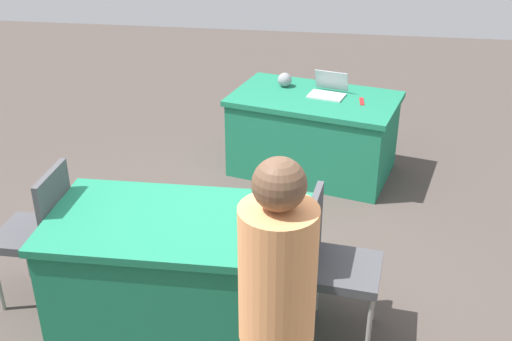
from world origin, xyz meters
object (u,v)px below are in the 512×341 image
table_mid_right (183,270)px  yarn_ball (285,80)px  table_foreground (313,134)px  chair_tucked_right (40,226)px  laptop_silver (328,91)px  scissors_red (362,101)px  person_attendee_standing (277,312)px  chair_near_front (333,258)px

table_mid_right → yarn_ball: yarn_ball is taller
table_foreground → chair_tucked_right: bearing=52.8°
table_foreground → laptop_silver: bearing=-155.6°
scissors_red → yarn_ball: bearing=-115.5°
table_foreground → yarn_ball: size_ratio=12.50×
person_attendee_standing → scissors_red: bearing=124.3°
table_foreground → chair_tucked_right: size_ratio=1.71×
table_foreground → yarn_ball: yarn_ball is taller
table_foreground → scissors_red: (-0.43, 0.08, 0.38)m
person_attendee_standing → laptop_silver: (-0.09, -3.33, -0.16)m
table_foreground → yarn_ball: bearing=-36.7°
table_foreground → chair_tucked_right: chair_tucked_right is taller
chair_near_front → person_attendee_standing: bearing=-6.7°
chair_near_front → scissors_red: bearing=-178.0°
person_attendee_standing → yarn_ball: 3.52m
chair_near_front → yarn_ball: (0.57, -2.50, 0.26)m
chair_tucked_right → scissors_red: bearing=-44.3°
chair_tucked_right → person_attendee_standing: size_ratio=0.57×
scissors_red → table_mid_right: bearing=-29.5°
chair_tucked_right → yarn_ball: bearing=-29.0°
laptop_silver → scissors_red: (-0.31, 0.13, -0.04)m
chair_near_front → chair_tucked_right: chair_tucked_right is taller
person_attendee_standing → laptop_silver: person_attendee_standing is taller
person_attendee_standing → scissors_red: (-0.40, -3.20, -0.19)m
table_mid_right → laptop_silver: 2.50m
laptop_silver → yarn_ball: 0.46m
table_mid_right → person_attendee_standing: size_ratio=0.98×
chair_tucked_right → scissors_red: chair_tucked_right is taller
chair_tucked_right → yarn_ball: 2.79m
table_foreground → laptop_silver: size_ratio=4.40×
table_mid_right → chair_tucked_right: chair_tucked_right is taller
table_foreground → chair_near_front: 2.29m
laptop_silver → yarn_ball: size_ratio=2.84×
laptop_silver → scissors_red: 0.34m
chair_near_front → chair_tucked_right: (1.92, -0.08, 0.00)m
table_mid_right → person_attendee_standing: (-0.71, 1.00, 0.57)m
table_mid_right → chair_near_front: size_ratio=1.72×
table_mid_right → scissors_red: size_ratio=9.31×
chair_near_front → chair_tucked_right: 1.92m
table_foreground → chair_near_front: (-0.26, 2.27, 0.18)m
person_attendee_standing → scissors_red: size_ratio=9.50×
table_foreground → person_attendee_standing: person_attendee_standing is taller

